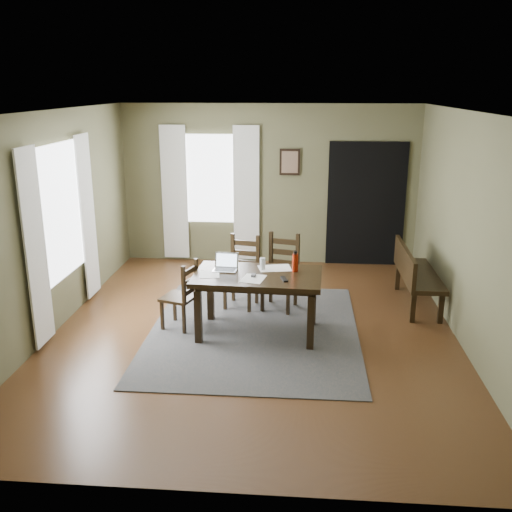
# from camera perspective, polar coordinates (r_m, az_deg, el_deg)

# --- Properties ---
(ground) EXTENTS (5.00, 6.00, 0.01)m
(ground) POSITION_cam_1_polar(r_m,az_deg,el_deg) (7.27, -0.19, -7.53)
(ground) COLOR #492C16
(room_shell) EXTENTS (5.02, 6.02, 2.71)m
(room_shell) POSITION_cam_1_polar(r_m,az_deg,el_deg) (6.74, -0.21, 6.64)
(room_shell) COLOR brown
(room_shell) RESTS_ON ground
(rug) EXTENTS (2.60, 3.20, 0.01)m
(rug) POSITION_cam_1_polar(r_m,az_deg,el_deg) (7.27, -0.19, -7.45)
(rug) COLOR #3B3B3B
(rug) RESTS_ON ground
(dining_table) EXTENTS (1.59, 1.00, 0.77)m
(dining_table) POSITION_cam_1_polar(r_m,az_deg,el_deg) (6.95, 0.17, -2.57)
(dining_table) COLOR black
(dining_table) RESTS_ON rug
(chair_end) EXTENTS (0.49, 0.49, 0.88)m
(chair_end) POSITION_cam_1_polar(r_m,az_deg,el_deg) (7.25, -7.42, -3.99)
(chair_end) COLOR black
(chair_end) RESTS_ON rug
(chair_back_left) EXTENTS (0.52, 0.52, 0.99)m
(chair_back_left) POSITION_cam_1_polar(r_m,az_deg,el_deg) (7.91, -1.39, -1.68)
(chair_back_left) COLOR black
(chair_back_left) RESTS_ON rug
(chair_back_right) EXTENTS (0.55, 0.55, 1.03)m
(chair_back_right) POSITION_cam_1_polar(r_m,az_deg,el_deg) (7.84, 2.49, -1.69)
(chair_back_right) COLOR black
(chair_back_right) RESTS_ON rug
(bench) EXTENTS (0.47, 1.47, 0.83)m
(bench) POSITION_cam_1_polar(r_m,az_deg,el_deg) (8.23, 15.51, -1.49)
(bench) COLOR black
(bench) RESTS_ON ground
(laptop) EXTENTS (0.31, 0.26, 0.20)m
(laptop) POSITION_cam_1_polar(r_m,az_deg,el_deg) (7.08, -3.05, -0.96)
(laptop) COLOR #B7B7BC
(laptop) RESTS_ON dining_table
(computer_mouse) EXTENTS (0.05, 0.09, 0.03)m
(computer_mouse) POSITION_cam_1_polar(r_m,az_deg,el_deg) (6.83, -0.25, -1.94)
(computer_mouse) COLOR #3F3F42
(computer_mouse) RESTS_ON dining_table
(tv_remote) EXTENTS (0.10, 0.19, 0.02)m
(tv_remote) POSITION_cam_1_polar(r_m,az_deg,el_deg) (6.72, 2.83, -2.32)
(tv_remote) COLOR black
(tv_remote) RESTS_ON dining_table
(drinking_glass) EXTENTS (0.08, 0.08, 0.15)m
(drinking_glass) POSITION_cam_1_polar(r_m,az_deg,el_deg) (7.07, 0.66, -0.78)
(drinking_glass) COLOR silver
(drinking_glass) RESTS_ON dining_table
(water_bottle) EXTENTS (0.08, 0.08, 0.26)m
(water_bottle) POSITION_cam_1_polar(r_m,az_deg,el_deg) (7.00, 3.93, -0.61)
(water_bottle) COLOR #B4270D
(water_bottle) RESTS_ON dining_table
(paper_a) EXTENTS (0.28, 0.34, 0.00)m
(paper_a) POSITION_cam_1_polar(r_m,az_deg,el_deg) (6.93, -4.68, -1.82)
(paper_a) COLOR white
(paper_a) RESTS_ON dining_table
(paper_c) EXTENTS (0.28, 0.32, 0.00)m
(paper_c) POSITION_cam_1_polar(r_m,az_deg,el_deg) (7.13, 1.16, -1.25)
(paper_c) COLOR white
(paper_c) RESTS_ON dining_table
(paper_d) EXTENTS (0.28, 0.33, 0.00)m
(paper_d) POSITION_cam_1_polar(r_m,az_deg,el_deg) (7.15, 2.59, -1.19)
(paper_d) COLOR white
(paper_d) RESTS_ON dining_table
(paper_e) EXTENTS (0.32, 0.38, 0.00)m
(paper_e) POSITION_cam_1_polar(r_m,az_deg,el_deg) (6.75, -0.29, -2.28)
(paper_e) COLOR white
(paper_e) RESTS_ON dining_table
(window_left) EXTENTS (0.01, 1.30, 1.70)m
(window_left) POSITION_cam_1_polar(r_m,az_deg,el_deg) (7.61, -19.00, 4.19)
(window_left) COLOR white
(window_left) RESTS_ON ground
(window_back) EXTENTS (1.00, 0.01, 1.50)m
(window_back) POSITION_cam_1_polar(r_m,az_deg,el_deg) (9.83, -4.60, 7.70)
(window_back) COLOR white
(window_back) RESTS_ON ground
(curtain_left_near) EXTENTS (0.03, 0.48, 2.30)m
(curtain_left_near) POSITION_cam_1_polar(r_m,az_deg,el_deg) (6.93, -21.20, 0.66)
(curtain_left_near) COLOR silver
(curtain_left_near) RESTS_ON ground
(curtain_left_far) EXTENTS (0.03, 0.48, 2.30)m
(curtain_left_far) POSITION_cam_1_polar(r_m,az_deg,el_deg) (8.39, -16.47, 3.76)
(curtain_left_far) COLOR silver
(curtain_left_far) RESTS_ON ground
(curtain_back_left) EXTENTS (0.44, 0.03, 2.30)m
(curtain_back_left) POSITION_cam_1_polar(r_m,az_deg,el_deg) (9.96, -8.14, 6.24)
(curtain_back_left) COLOR silver
(curtain_back_left) RESTS_ON ground
(curtain_back_right) EXTENTS (0.44, 0.03, 2.30)m
(curtain_back_right) POSITION_cam_1_polar(r_m,az_deg,el_deg) (9.76, -0.98, 6.20)
(curtain_back_right) COLOR silver
(curtain_back_right) RESTS_ON ground
(framed_picture) EXTENTS (0.34, 0.03, 0.44)m
(framed_picture) POSITION_cam_1_polar(r_m,az_deg,el_deg) (9.66, 3.39, 9.36)
(framed_picture) COLOR black
(framed_picture) RESTS_ON ground
(doorway_back) EXTENTS (1.30, 0.03, 2.10)m
(doorway_back) POSITION_cam_1_polar(r_m,az_deg,el_deg) (9.83, 10.95, 5.08)
(doorway_back) COLOR black
(doorway_back) RESTS_ON ground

